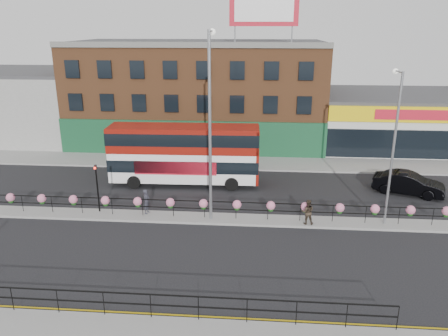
# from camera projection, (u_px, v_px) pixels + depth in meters

# --- Properties ---
(ground) EXTENTS (120.00, 120.00, 0.00)m
(ground) POSITION_uv_depth(u_px,v_px,m) (220.00, 220.00, 27.74)
(ground) COLOR black
(ground) RESTS_ON ground
(north_pavement) EXTENTS (60.00, 4.00, 0.15)m
(north_pavement) POSITION_uv_depth(u_px,v_px,m) (232.00, 163.00, 39.08)
(north_pavement) COLOR gray
(north_pavement) RESTS_ON ground
(median) EXTENTS (60.00, 1.60, 0.15)m
(median) POSITION_uv_depth(u_px,v_px,m) (220.00, 219.00, 27.71)
(median) COLOR gray
(median) RESTS_ON ground
(yellow_line_inner) EXTENTS (60.00, 0.10, 0.01)m
(yellow_line_inner) POSITION_uv_depth(u_px,v_px,m) (200.00, 316.00, 18.55)
(yellow_line_inner) COLOR gold
(yellow_line_inner) RESTS_ON ground
(yellow_line_outer) EXTENTS (60.00, 0.10, 0.01)m
(yellow_line_outer) POSITION_uv_depth(u_px,v_px,m) (199.00, 319.00, 18.38)
(yellow_line_outer) COLOR gold
(yellow_line_outer) RESTS_ON ground
(brick_building) EXTENTS (25.00, 12.21, 10.30)m
(brick_building) POSITION_uv_depth(u_px,v_px,m) (199.00, 93.00, 45.35)
(brick_building) COLOR brown
(brick_building) RESTS_ON ground
(supermarket) EXTENTS (15.00, 12.25, 5.30)m
(supermarket) POSITION_uv_depth(u_px,v_px,m) (393.00, 119.00, 44.54)
(supermarket) COLOR silver
(supermarket) RESTS_ON ground
(warehouse_west) EXTENTS (15.50, 12.00, 7.30)m
(warehouse_west) POSITION_uv_depth(u_px,v_px,m) (14.00, 104.00, 47.40)
(warehouse_west) COLOR gray
(warehouse_west) RESTS_ON ground
(billboard) EXTENTS (6.00, 0.29, 4.40)m
(billboard) POSITION_uv_depth(u_px,v_px,m) (264.00, 8.00, 37.63)
(billboard) COLOR red
(billboard) RESTS_ON brick_building
(median_railing) EXTENTS (30.04, 0.56, 1.23)m
(median_railing) POSITION_uv_depth(u_px,v_px,m) (220.00, 205.00, 27.41)
(median_railing) COLOR black
(median_railing) RESTS_ON median
(south_railing) EXTENTS (20.04, 0.05, 1.12)m
(south_railing) POSITION_uv_depth(u_px,v_px,m) (150.00, 300.00, 18.02)
(south_railing) COLOR black
(south_railing) RESTS_ON south_pavement
(double_decker_bus) EXTENTS (11.42, 3.07, 4.60)m
(double_decker_bus) POSITION_uv_depth(u_px,v_px,m) (185.00, 149.00, 33.19)
(double_decker_bus) COLOR white
(double_decker_bus) RESTS_ON ground
(car) EXTENTS (5.06, 6.09, 1.62)m
(car) POSITION_uv_depth(u_px,v_px,m) (408.00, 184.00, 31.77)
(car) COLOR black
(car) RESTS_ON ground
(pedestrian_a) EXTENTS (0.76, 0.64, 1.62)m
(pedestrian_a) POSITION_uv_depth(u_px,v_px,m) (147.00, 201.00, 28.15)
(pedestrian_a) COLOR #2E2E38
(pedestrian_a) RESTS_ON median
(pedestrian_b) EXTENTS (0.80, 0.63, 1.59)m
(pedestrian_b) POSITION_uv_depth(u_px,v_px,m) (308.00, 212.00, 26.63)
(pedestrian_b) COLOR #362B20
(pedestrian_b) RESTS_ON median
(lamp_column_west) EXTENTS (0.41, 2.01, 11.46)m
(lamp_column_west) POSITION_uv_depth(u_px,v_px,m) (210.00, 112.00, 25.71)
(lamp_column_west) COLOR gray
(lamp_column_west) RESTS_ON median
(lamp_column_east) EXTENTS (0.33, 1.62, 9.24)m
(lamp_column_east) POSITION_uv_depth(u_px,v_px,m) (394.00, 136.00, 25.46)
(lamp_column_east) COLOR gray
(lamp_column_east) RESTS_ON median
(traffic_light_median) EXTENTS (0.15, 0.28, 3.65)m
(traffic_light_median) POSITION_uv_depth(u_px,v_px,m) (96.00, 178.00, 27.95)
(traffic_light_median) COLOR black
(traffic_light_median) RESTS_ON median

